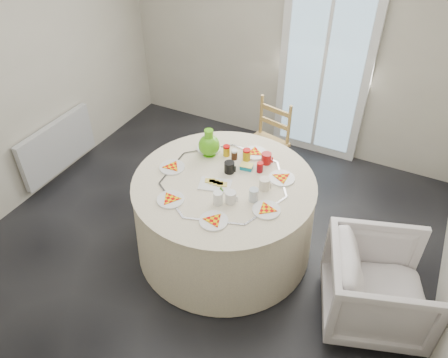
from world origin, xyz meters
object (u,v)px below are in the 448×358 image
at_px(table, 224,216).
at_px(armchair, 379,283).
at_px(wooden_chair, 264,143).
at_px(green_pitcher, 209,145).
at_px(radiator, 58,146).

xyz_separation_m(table, armchair, (1.38, -0.14, 0.02)).
distance_m(table, wooden_chair, 1.11).
bearing_deg(green_pitcher, wooden_chair, 76.97).
height_order(table, armchair, armchair).
bearing_deg(radiator, green_pitcher, 4.16).
bearing_deg(armchair, radiator, 66.94).
bearing_deg(table, green_pitcher, 135.63).
distance_m(table, green_pitcher, 0.64).
height_order(table, green_pitcher, green_pitcher).
distance_m(radiator, table, 2.10).
relative_size(wooden_chair, green_pitcher, 3.70).
bearing_deg(wooden_chair, radiator, -141.95).
xyz_separation_m(radiator, armchair, (3.47, -0.29, 0.01)).
relative_size(radiator, green_pitcher, 4.04).
xyz_separation_m(wooden_chair, armchair, (1.46, -1.23, -0.08)).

